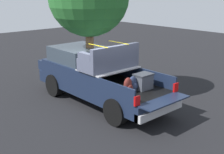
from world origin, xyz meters
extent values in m
plane|color=black|center=(0.00, 0.00, 0.00)|extent=(40.00, 40.00, 0.00)
cube|color=#162138|center=(0.00, 0.00, 0.63)|extent=(5.50, 1.92, 0.44)
cube|color=black|center=(-1.20, 0.00, 0.87)|extent=(2.80, 1.80, 0.04)
cube|color=#162138|center=(-1.20, 0.93, 1.10)|extent=(2.80, 0.06, 0.50)
cube|color=#162138|center=(-1.20, -0.93, 1.10)|extent=(2.80, 0.06, 0.50)
cube|color=#162138|center=(0.17, 0.00, 1.10)|extent=(0.06, 1.80, 0.50)
cube|color=#162138|center=(-2.88, 0.00, 0.87)|extent=(0.55, 1.80, 0.04)
cube|color=#B2B2B7|center=(-0.43, 0.00, 1.37)|extent=(1.25, 1.92, 0.04)
cube|color=#162138|center=(1.35, 0.00, 1.10)|extent=(2.30, 1.92, 0.50)
cube|color=#2D3842|center=(1.25, 0.00, 1.62)|extent=(1.94, 1.76, 0.55)
cube|color=#162138|center=(2.70, 0.00, 1.04)|extent=(0.40, 1.82, 0.38)
cube|color=#B2B2B7|center=(-2.72, 0.00, 0.53)|extent=(0.24, 1.92, 0.24)
cube|color=red|center=(-2.62, 0.88, 1.03)|extent=(0.06, 0.20, 0.28)
cube|color=red|center=(-2.62, -0.88, 1.03)|extent=(0.06, 0.20, 0.28)
cylinder|color=black|center=(1.75, 0.88, 0.43)|extent=(0.86, 0.30, 0.86)
cylinder|color=black|center=(1.75, -0.88, 0.43)|extent=(0.86, 0.30, 0.86)
cylinder|color=black|center=(-1.75, 0.88, 0.43)|extent=(0.86, 0.30, 0.86)
cylinder|color=black|center=(-1.75, -0.88, 0.43)|extent=(0.86, 0.30, 0.86)
cube|color=#474C56|center=(-1.76, -0.31, 1.12)|extent=(0.40, 0.55, 0.46)
cube|color=#31353C|center=(-1.76, -0.31, 1.38)|extent=(0.44, 0.59, 0.05)
ellipsoid|color=#283351|center=(-1.68, 0.10, 1.14)|extent=(0.20, 0.35, 0.49)
ellipsoid|color=#283351|center=(-1.79, 0.10, 1.06)|extent=(0.09, 0.24, 0.22)
ellipsoid|color=maroon|center=(-1.69, 0.32, 1.14)|extent=(0.20, 0.31, 0.49)
ellipsoid|color=maroon|center=(-1.80, 0.32, 1.06)|extent=(0.09, 0.22, 0.22)
cube|color=#4C5166|center=(-0.43, 0.00, 1.60)|extent=(0.89, 2.04, 0.42)
cube|color=#4C5166|center=(-0.79, 0.00, 2.01)|extent=(0.16, 2.04, 0.40)
cube|color=#4C5166|center=(-0.38, 0.92, 1.92)|extent=(0.65, 0.20, 0.22)
cube|color=#4C5166|center=(-0.38, -0.92, 1.92)|extent=(0.65, 0.20, 0.22)
cube|color=yellow|center=(-0.43, 0.46, 2.22)|extent=(0.99, 0.03, 0.02)
cube|color=yellow|center=(-0.43, -0.46, 2.22)|extent=(0.99, 0.03, 0.02)
cylinder|color=brown|center=(0.87, -0.19, 1.44)|extent=(0.30, 0.30, 2.89)
camera|label=1|loc=(-7.92, 6.55, 4.00)|focal=47.93mm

